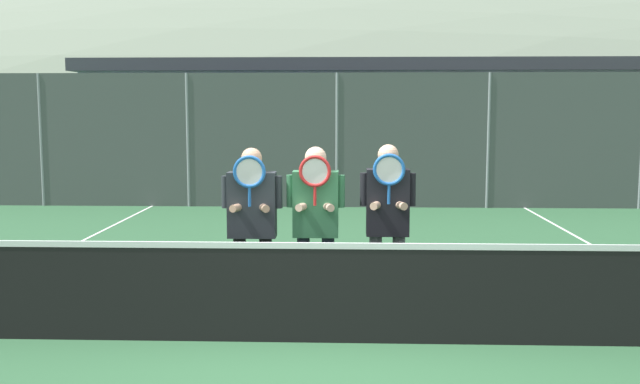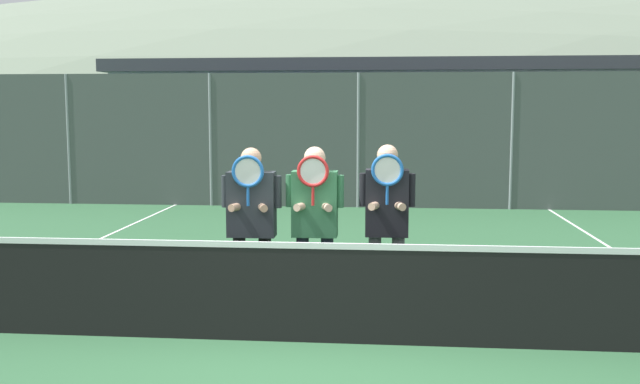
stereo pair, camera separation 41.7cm
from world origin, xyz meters
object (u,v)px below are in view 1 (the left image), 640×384
Objects in this scene: player_center_right at (388,216)px; car_center at (563,160)px; player_center_left at (316,216)px; car_far_left at (152,159)px; car_left_of_center at (356,157)px; player_leftmost at (252,217)px.

player_center_right is 0.38× the size of car_center.
player_center_right reaches higher than player_center_left.
car_left_of_center is (5.10, 0.23, 0.03)m from car_far_left.
car_left_of_center reaches higher than car_far_left.
player_center_left is at bearing -92.96° from car_left_of_center.
player_center_right is (0.73, 0.03, 0.00)m from player_center_left.
player_center_right is at bearing -115.12° from car_center.
car_far_left is (-3.90, 10.46, -0.14)m from player_leftmost.
player_center_right is at bearing 2.85° from player_leftmost.
player_center_left is at bearing -118.25° from car_center.
player_center_left is at bearing -66.42° from car_far_left.
car_center is (5.09, -0.16, -0.05)m from car_left_of_center.
car_far_left is 1.00× the size of car_center.
player_center_right reaches higher than car_far_left.
car_far_left is 10.19m from car_center.
car_far_left is at bearing 116.94° from player_center_right.
player_leftmost is 12.27m from car_center.
player_leftmost is 0.41× the size of car_left_of_center.
car_left_of_center reaches higher than player_center_left.
car_far_left is at bearing -177.40° from car_left_of_center.
car_center is (5.64, 10.50, -0.16)m from player_center_left.
player_center_left is 0.73m from player_center_right.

